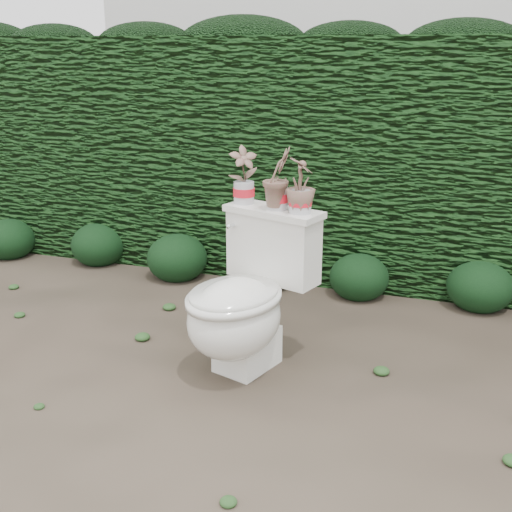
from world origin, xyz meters
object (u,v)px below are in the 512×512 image
(toilet, at_px, (245,302))
(potted_plant_right, at_px, (301,187))
(potted_plant_left, at_px, (244,176))
(potted_plant_center, at_px, (278,180))

(toilet, relative_size, potted_plant_right, 3.10)
(potted_plant_left, distance_m, potted_plant_right, 0.34)
(potted_plant_left, relative_size, potted_plant_center, 0.95)
(potted_plant_left, bearing_deg, toilet, -107.75)
(toilet, relative_size, potted_plant_center, 2.71)
(potted_plant_center, bearing_deg, potted_plant_right, -92.27)
(potted_plant_center, height_order, potted_plant_right, potted_plant_center)
(toilet, bearing_deg, potted_plant_center, 84.73)
(potted_plant_right, bearing_deg, potted_plant_left, 48.32)
(potted_plant_left, bearing_deg, potted_plant_center, -55.27)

